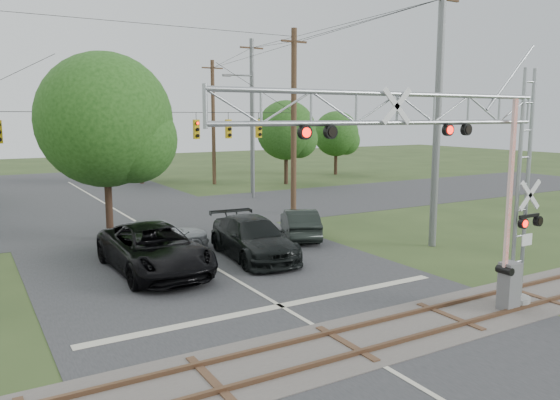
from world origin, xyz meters
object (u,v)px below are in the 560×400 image
traffic_signal_span (159,125)px  car_dark (253,238)px  crossing_gantry (452,167)px  sedan_silver (158,235)px  streetlight (251,129)px  pickup_black (154,249)px

traffic_signal_span → car_dark: (1.29, -8.47, -4.80)m
crossing_gantry → sedan_silver: (-4.47, 13.10, -3.95)m
streetlight → traffic_signal_span: bearing=-142.0°
pickup_black → sedan_silver: size_ratio=1.49×
traffic_signal_span → sedan_silver: (-1.93, -5.26, -4.90)m
pickup_black → crossing_gantry: bearing=-61.3°
traffic_signal_span → sedan_silver: traffic_signal_span is taller
sedan_silver → streetlight: streetlight is taller
crossing_gantry → pickup_black: crossing_gantry is taller
crossing_gantry → streetlight: (6.87, 25.70, 0.50)m
sedan_silver → streetlight: 17.52m
crossing_gantry → car_dark: (-1.24, 9.89, -3.85)m
crossing_gantry → pickup_black: bearing=119.9°
traffic_signal_span → pickup_black: size_ratio=2.83×
car_dark → sedan_silver: car_dark is taller
traffic_signal_span → pickup_black: bearing=-110.3°
crossing_gantry → traffic_signal_span: bearing=97.8°
pickup_black → streetlight: (12.55, 15.83, 4.28)m
crossing_gantry → traffic_signal_span: 18.56m
car_dark → streetlight: streetlight is taller
crossing_gantry → car_dark: size_ratio=1.87×
pickup_black → streetlight: size_ratio=0.73×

